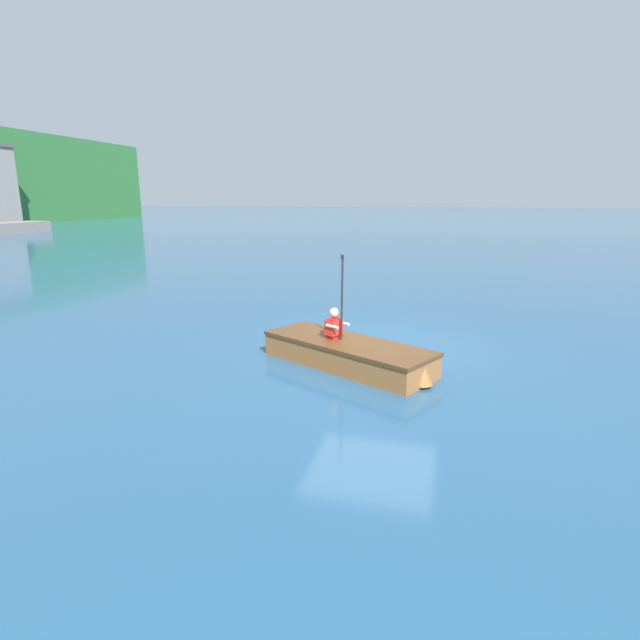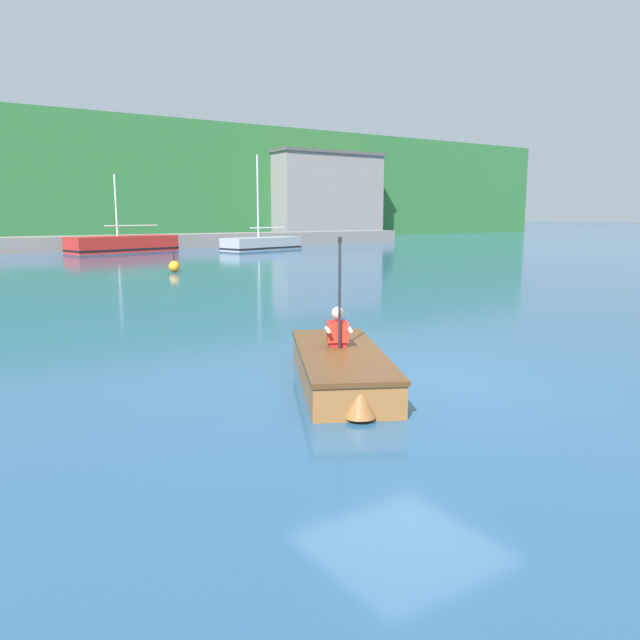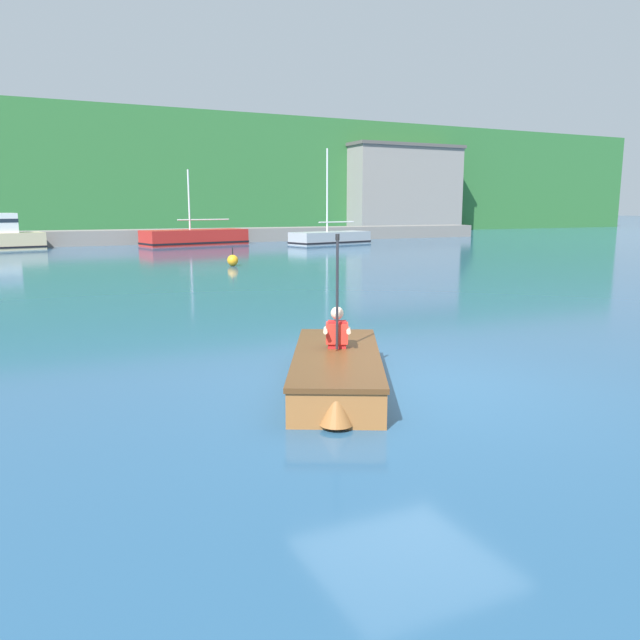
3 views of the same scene
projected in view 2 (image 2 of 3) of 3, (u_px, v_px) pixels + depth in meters
The scene contains 8 objects.
ground_plane at pixel (407, 380), 8.56m from camera, with size 300.00×300.00×0.00m, color navy.
waterfront_office_block_center at pixel (311, 195), 62.69m from camera, with size 11.42×9.58×8.12m.
marina_dock at pixel (18, 245), 36.70m from camera, with size 55.77×2.40×0.90m.
moored_boat_dock_west_end at pixel (262, 244), 39.58m from camera, with size 5.65×3.17×5.86m.
moored_boat_dock_west_inner at pixel (123, 244), 37.50m from camera, with size 6.80×3.48×4.54m.
rowboat_foreground at pixel (341, 366), 8.31m from camera, with size 2.44×3.34×0.45m.
person_paddler at pixel (338, 328), 8.57m from camera, with size 0.44×0.44×1.51m.
channel_buoy at pixel (174, 266), 24.40m from camera, with size 0.44×0.44×0.72m.
Camera 2 is at (-5.58, -6.26, 2.26)m, focal length 35.00 mm.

